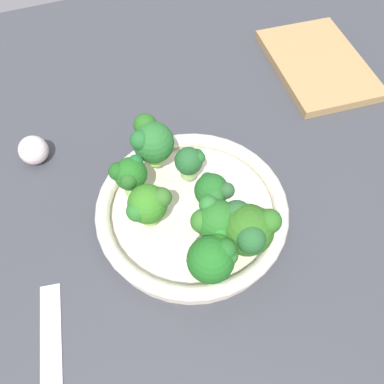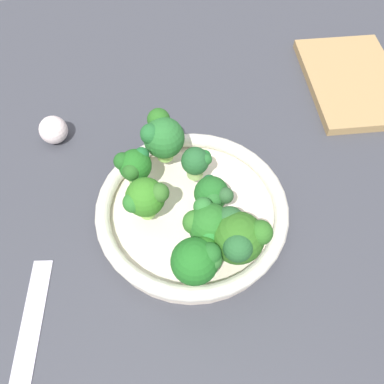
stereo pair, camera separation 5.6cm
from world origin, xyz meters
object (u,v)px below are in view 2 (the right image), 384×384
object	(u,v)px
broccoli_floret_5	(198,260)
broccoli_floret_6	(162,136)
broccoli_floret_4	(212,194)
cutting_board	(353,81)
broccoli_floret_2	(196,161)
garlic_bulb	(53,130)
broccoli_floret_1	(134,166)
bowl	(192,211)
broccoli_floret_7	(238,237)
broccoli_floret_3	(208,225)
broccoli_floret_0	(145,198)

from	to	relation	value
broccoli_floret_5	broccoli_floret_6	world-z (taller)	same
broccoli_floret_4	cutting_board	size ratio (longest dim) A/B	0.24
cutting_board	broccoli_floret_6	bearing A→B (deg)	-69.72
broccoli_floret_6	cutting_board	xyz separation A→B (cm)	(-13.69, 37.06, -7.34)
broccoli_floret_5	broccoli_floret_2	bearing A→B (deg)	170.18
garlic_bulb	broccoli_floret_1	bearing A→B (deg)	41.51
cutting_board	bowl	bearing A→B (deg)	-56.03
broccoli_floret_1	cutting_board	xyz separation A→B (cm)	(-18.21, 41.57, -6.99)
broccoli_floret_7	garlic_bulb	xyz separation A→B (cm)	(-27.54, -23.90, -6.06)
bowl	garlic_bulb	size ratio (longest dim) A/B	5.95
broccoli_floret_7	broccoli_floret_5	bearing A→B (deg)	-69.42
broccoli_floret_1	broccoli_floret_7	size ratio (longest dim) A/B	0.84
broccoli_floret_1	broccoli_floret_3	xyz separation A→B (cm)	(10.90, 8.18, 0.17)
broccoli_floret_4	garlic_bulb	distance (cm)	30.42
cutting_board	broccoli_floret_0	bearing A→B (deg)	-59.80
broccoli_floret_0	broccoli_floret_1	xyz separation A→B (cm)	(-5.45, -0.92, 0.03)
broccoli_floret_1	broccoli_floret_4	world-z (taller)	broccoli_floret_1
bowl	broccoli_floret_3	xyz separation A→B (cm)	(5.96, 0.98, 6.03)
broccoli_floret_2	bowl	bearing A→B (deg)	-16.72
broccoli_floret_7	garlic_bulb	distance (cm)	36.96
broccoli_floret_7	garlic_bulb	bearing A→B (deg)	-139.05
broccoli_floret_0	garlic_bulb	bearing A→B (deg)	-145.57
broccoli_floret_6	garlic_bulb	size ratio (longest dim) A/B	1.56
broccoli_floret_1	broccoli_floret_3	size ratio (longest dim) A/B	0.92
broccoli_floret_7	broccoli_floret_0	bearing A→B (deg)	-127.23
broccoli_floret_4	broccoli_floret_6	size ratio (longest dim) A/B	0.79
broccoli_floret_1	cutting_board	distance (cm)	45.92
broccoli_floret_1	broccoli_floret_7	world-z (taller)	broccoli_floret_7
broccoli_floret_2	broccoli_floret_4	bearing A→B (deg)	9.55
broccoli_floret_2	broccoli_floret_7	bearing A→B (deg)	11.09
broccoli_floret_1	broccoli_floret_5	bearing A→B (deg)	21.37
broccoli_floret_2	broccoli_floret_7	distance (cm)	13.93
broccoli_floret_4	broccoli_floret_5	bearing A→B (deg)	-21.67
broccoli_floret_6	cutting_board	distance (cm)	40.18
bowl	broccoli_floret_7	size ratio (longest dim) A/B	3.63
broccoli_floret_2	broccoli_floret_3	size ratio (longest dim) A/B	0.75
broccoli_floret_5	broccoli_floret_7	distance (cm)	5.73
broccoli_floret_0	broccoli_floret_5	distance (cm)	11.22
broccoli_floret_6	broccoli_floret_0	bearing A→B (deg)	-19.83
bowl	broccoli_floret_6	bearing A→B (deg)	-164.12
broccoli_floret_0	broccoli_floret_2	xyz separation A→B (cm)	(-5.61, 7.82, -1.01)
broccoli_floret_3	cutting_board	world-z (taller)	broccoli_floret_3
broccoli_floret_5	cutting_board	xyz separation A→B (cm)	(-33.63, 35.53, -7.26)
broccoli_floret_3	broccoli_floret_0	bearing A→B (deg)	-126.87
broccoli_floret_1	cutting_board	bearing A→B (deg)	113.66
broccoli_floret_1	bowl	bearing A→B (deg)	55.55
broccoli_floret_1	broccoli_floret_2	distance (cm)	8.80
broccoli_floret_0	broccoli_floret_2	distance (cm)	9.68
broccoli_floret_4	broccoli_floret_7	size ratio (longest dim) A/B	0.74
broccoli_floret_4	broccoli_floret_7	bearing A→B (deg)	12.36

